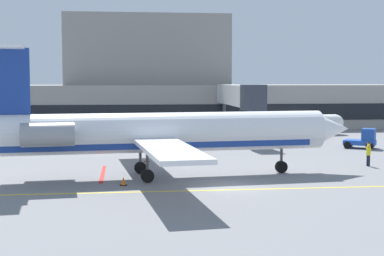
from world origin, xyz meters
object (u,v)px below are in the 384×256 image
at_px(fuel_tank, 312,123).
at_px(marshaller, 368,154).
at_px(regional_jet, 153,133).
at_px(baggage_tug, 363,139).
at_px(belt_loader, 56,141).
at_px(pushback_tractor, 171,132).

distance_m(fuel_tank, marshaller, 26.28).
distance_m(regional_jet, marshaller, 17.92).
relative_size(regional_jet, baggage_tug, 8.42).
xyz_separation_m(belt_loader, marshaller, (26.18, -13.39, 0.07)).
bearing_deg(regional_jet, pushback_tractor, 82.61).
bearing_deg(fuel_tank, pushback_tractor, -167.06).
distance_m(belt_loader, fuel_tank, 32.67).
relative_size(pushback_tractor, marshaller, 1.91).
bearing_deg(belt_loader, pushback_tractor, 35.05).
relative_size(belt_loader, marshaller, 1.81).
height_order(regional_jet, fuel_tank, regional_jet).
bearing_deg(belt_loader, fuel_tank, 22.66).
bearing_deg(baggage_tug, pushback_tractor, 151.12).
bearing_deg(belt_loader, marshaller, -27.10).
distance_m(regional_jet, fuel_tank, 36.41).
relative_size(baggage_tug, pushback_tractor, 0.96).
bearing_deg(pushback_tractor, belt_loader, -144.95).
height_order(regional_jet, marshaller, regional_jet).
bearing_deg(baggage_tug, marshaller, -111.50).
height_order(regional_jet, pushback_tractor, regional_jet).
bearing_deg(belt_loader, baggage_tug, -3.56).
height_order(baggage_tug, fuel_tank, fuel_tank).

